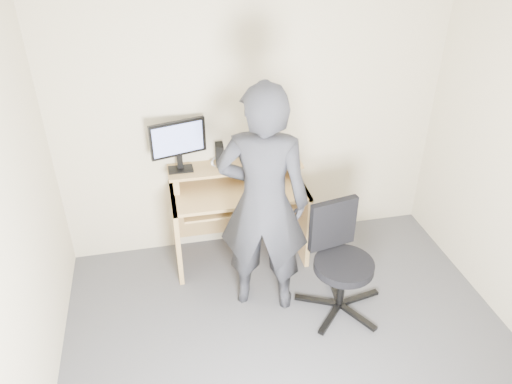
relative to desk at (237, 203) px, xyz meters
name	(u,v)px	position (x,y,z in m)	size (l,w,h in m)	color
ground	(303,374)	(0.20, -1.53, -0.55)	(3.50, 3.50, 0.00)	#4E4F53
back_wall	(253,122)	(0.20, 0.22, 0.70)	(3.50, 0.02, 2.50)	beige
ceiling	(330,22)	(0.20, -1.53, 1.95)	(3.50, 3.50, 0.02)	white
desk	(237,203)	(0.00, 0.00, 0.00)	(1.20, 0.60, 0.91)	tan
monitor	(178,142)	(-0.48, 0.08, 0.64)	(0.48, 0.16, 0.47)	black
external_drive	(220,154)	(-0.13, 0.12, 0.46)	(0.07, 0.13, 0.20)	black
travel_mug	(249,154)	(0.14, 0.10, 0.45)	(0.08, 0.08, 0.17)	silver
smartphone	(255,164)	(0.17, 0.05, 0.37)	(0.07, 0.13, 0.01)	black
charger	(224,169)	(-0.11, -0.01, 0.38)	(0.04, 0.04, 0.04)	black
headphones	(220,162)	(-0.13, 0.14, 0.37)	(0.16, 0.16, 0.02)	silver
keyboard	(239,202)	(-0.01, -0.17, 0.12)	(0.46, 0.18, 0.03)	black
mouse	(267,190)	(0.24, -0.18, 0.22)	(0.10, 0.06, 0.04)	black
office_chair	(340,256)	(0.68, -0.87, -0.04)	(0.73, 0.72, 0.92)	black
person	(263,203)	(0.08, -0.69, 0.43)	(0.71, 0.47, 1.95)	black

